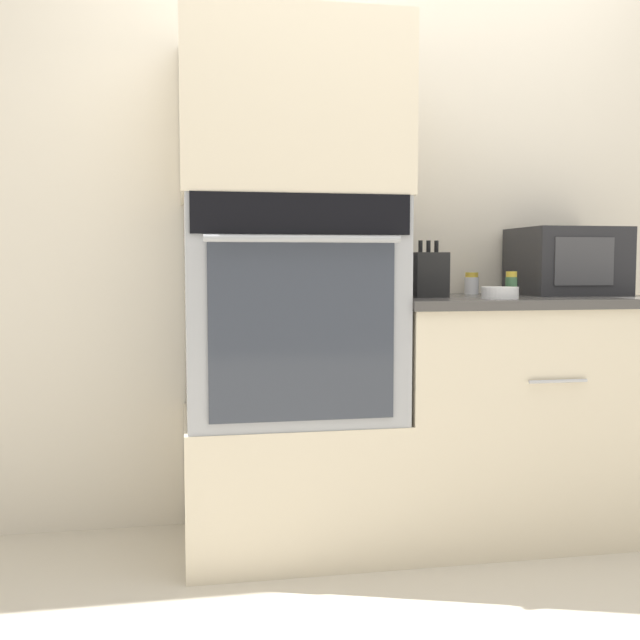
{
  "coord_description": "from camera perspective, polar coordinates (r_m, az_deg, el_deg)",
  "views": [
    {
      "loc": [
        -0.78,
        -2.43,
        1.06
      ],
      "look_at": [
        -0.29,
        0.21,
        0.86
      ],
      "focal_mm": 42.0,
      "sensor_mm": 36.0,
      "label": 1
    }
  ],
  "objects": [
    {
      "name": "condiment_jar_near",
      "position": [
        3.0,
        9.16,
        2.59
      ],
      "size": [
        0.05,
        0.05,
        0.08
      ],
      "color": "silver",
      "rests_on": "counter_unit"
    },
    {
      "name": "knife_block",
      "position": [
        2.87,
        8.24,
        3.45
      ],
      "size": [
        0.13,
        0.13,
        0.21
      ],
      "color": "black",
      "rests_on": "counter_unit"
    },
    {
      "name": "oven_cabinet_base",
      "position": [
        2.87,
        -2.28,
        -12.1
      ],
      "size": [
        0.78,
        0.6,
        0.5
      ],
      "color": "beige",
      "rests_on": "ground_plane"
    },
    {
      "name": "ground_plane",
      "position": [
        2.76,
        7.18,
        -18.32
      ],
      "size": [
        12.0,
        12.0,
        0.0
      ],
      "primitive_type": "plane",
      "color": "beige"
    },
    {
      "name": "counter_unit",
      "position": [
        3.08,
        14.85,
        -6.93
      ],
      "size": [
        1.06,
        0.63,
        0.93
      ],
      "color": "beige",
      "rests_on": "ground_plane"
    },
    {
      "name": "microwave",
      "position": [
        3.22,
        18.26,
        4.26
      ],
      "size": [
        0.4,
        0.36,
        0.27
      ],
      "color": "#232326",
      "rests_on": "counter_unit"
    },
    {
      "name": "condiment_jar_mid",
      "position": [
        3.18,
        11.47,
        2.74
      ],
      "size": [
        0.06,
        0.06,
        0.09
      ],
      "color": "silver",
      "rests_on": "counter_unit"
    },
    {
      "name": "condiment_jar_far",
      "position": [
        2.95,
        14.37,
        2.63
      ],
      "size": [
        0.05,
        0.05,
        0.1
      ],
      "color": "#427047",
      "rests_on": "counter_unit"
    },
    {
      "name": "oven_cabinet_upper",
      "position": [
        2.81,
        -2.36,
        15.33
      ],
      "size": [
        0.78,
        0.6,
        0.61
      ],
      "color": "beige",
      "rests_on": "wall_oven"
    },
    {
      "name": "wall_back",
      "position": [
        3.16,
        3.89,
        7.73
      ],
      "size": [
        8.0,
        0.05,
        2.5
      ],
      "color": "beige",
      "rests_on": "ground_plane"
    },
    {
      "name": "wall_oven",
      "position": [
        2.76,
        -2.31,
        0.87
      ],
      "size": [
        0.76,
        0.64,
        0.79
      ],
      "color": "#9EA0A5",
      "rests_on": "oven_cabinet_base"
    },
    {
      "name": "bowl",
      "position": [
        2.79,
        13.55,
        2.03
      ],
      "size": [
        0.13,
        0.13,
        0.04
      ],
      "color": "white",
      "rests_on": "counter_unit"
    }
  ]
}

